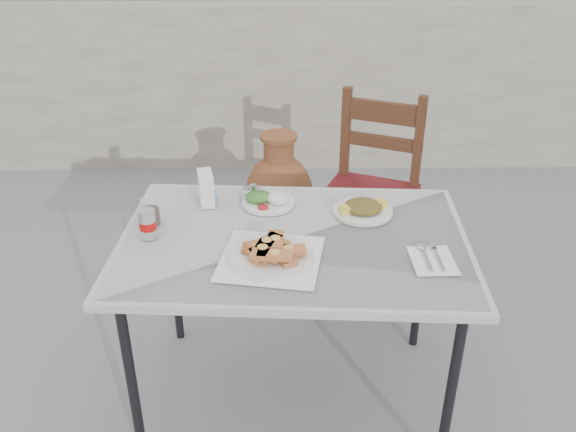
{
  "coord_description": "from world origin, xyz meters",
  "views": [
    {
      "loc": [
        -0.01,
        -1.92,
        1.93
      ],
      "look_at": [
        0.02,
        0.07,
        0.85
      ],
      "focal_mm": 38.0,
      "sensor_mm": 36.0,
      "label": 1
    }
  ],
  "objects_px": {
    "pide_plate": "(271,251)",
    "chair": "(370,192)",
    "soda_can": "(148,224)",
    "cafe_table": "(294,250)",
    "terracotta_urn": "(279,196)",
    "condiment_caddy": "(253,195)",
    "salad_chopped_plate": "(363,208)",
    "cola_glass": "(151,213)",
    "napkin_holder": "(206,188)",
    "salad_rice_plate": "(268,200)"
  },
  "relations": [
    {
      "from": "soda_can",
      "to": "condiment_caddy",
      "type": "bearing_deg",
      "value": 38.33
    },
    {
      "from": "soda_can",
      "to": "terracotta_urn",
      "type": "distance_m",
      "value": 1.42
    },
    {
      "from": "napkin_holder",
      "to": "soda_can",
      "type": "bearing_deg",
      "value": -136.04
    },
    {
      "from": "cola_glass",
      "to": "napkin_holder",
      "type": "xyz_separation_m",
      "value": [
        0.19,
        0.17,
        0.02
      ]
    },
    {
      "from": "salad_chopped_plate",
      "to": "terracotta_urn",
      "type": "relative_size",
      "value": 0.34
    },
    {
      "from": "pide_plate",
      "to": "salad_chopped_plate",
      "type": "relative_size",
      "value": 1.67
    },
    {
      "from": "soda_can",
      "to": "cola_glass",
      "type": "bearing_deg",
      "value": 94.61
    },
    {
      "from": "cafe_table",
      "to": "cola_glass",
      "type": "relative_size",
      "value": 12.65
    },
    {
      "from": "cafe_table",
      "to": "terracotta_urn",
      "type": "bearing_deg",
      "value": 92.63
    },
    {
      "from": "salad_chopped_plate",
      "to": "napkin_holder",
      "type": "xyz_separation_m",
      "value": [
        -0.63,
        0.09,
        0.05
      ]
    },
    {
      "from": "soda_can",
      "to": "condiment_caddy",
      "type": "distance_m",
      "value": 0.48
    },
    {
      "from": "salad_rice_plate",
      "to": "soda_can",
      "type": "xyz_separation_m",
      "value": [
        -0.43,
        -0.26,
        0.04
      ]
    },
    {
      "from": "salad_rice_plate",
      "to": "napkin_holder",
      "type": "bearing_deg",
      "value": 176.96
    },
    {
      "from": "chair",
      "to": "soda_can",
      "type": "bearing_deg",
      "value": -114.47
    },
    {
      "from": "salad_chopped_plate",
      "to": "soda_can",
      "type": "distance_m",
      "value": 0.83
    },
    {
      "from": "condiment_caddy",
      "to": "cola_glass",
      "type": "bearing_deg",
      "value": -153.22
    },
    {
      "from": "napkin_holder",
      "to": "chair",
      "type": "distance_m",
      "value": 1.03
    },
    {
      "from": "pide_plate",
      "to": "soda_can",
      "type": "xyz_separation_m",
      "value": [
        -0.45,
        0.15,
        0.02
      ]
    },
    {
      "from": "salad_rice_plate",
      "to": "pide_plate",
      "type": "bearing_deg",
      "value": -87.57
    },
    {
      "from": "soda_can",
      "to": "condiment_caddy",
      "type": "relative_size",
      "value": 1.03
    },
    {
      "from": "pide_plate",
      "to": "chair",
      "type": "height_order",
      "value": "chair"
    },
    {
      "from": "pide_plate",
      "to": "cafe_table",
      "type": "bearing_deg",
      "value": 60.39
    },
    {
      "from": "cafe_table",
      "to": "salad_rice_plate",
      "type": "height_order",
      "value": "salad_rice_plate"
    },
    {
      "from": "cafe_table",
      "to": "chair",
      "type": "distance_m",
      "value": 1.0
    },
    {
      "from": "pide_plate",
      "to": "chair",
      "type": "relative_size",
      "value": 0.39
    },
    {
      "from": "condiment_caddy",
      "to": "napkin_holder",
      "type": "bearing_deg",
      "value": -173.33
    },
    {
      "from": "cola_glass",
      "to": "terracotta_urn",
      "type": "relative_size",
      "value": 0.15
    },
    {
      "from": "cola_glass",
      "to": "terracotta_urn",
      "type": "bearing_deg",
      "value": 66.86
    },
    {
      "from": "pide_plate",
      "to": "cola_glass",
      "type": "xyz_separation_m",
      "value": [
        -0.46,
        0.26,
        0.01
      ]
    },
    {
      "from": "salad_rice_plate",
      "to": "terracotta_urn",
      "type": "xyz_separation_m",
      "value": [
        0.04,
        0.98,
        -0.48
      ]
    },
    {
      "from": "soda_can",
      "to": "terracotta_urn",
      "type": "height_order",
      "value": "soda_can"
    },
    {
      "from": "salad_chopped_plate",
      "to": "salad_rice_plate",
      "type": "bearing_deg",
      "value": 167.86
    },
    {
      "from": "soda_can",
      "to": "cola_glass",
      "type": "height_order",
      "value": "soda_can"
    },
    {
      "from": "pide_plate",
      "to": "chair",
      "type": "distance_m",
      "value": 1.18
    },
    {
      "from": "pide_plate",
      "to": "cola_glass",
      "type": "height_order",
      "value": "cola_glass"
    },
    {
      "from": "cola_glass",
      "to": "condiment_caddy",
      "type": "bearing_deg",
      "value": 26.78
    },
    {
      "from": "cola_glass",
      "to": "condiment_caddy",
      "type": "xyz_separation_m",
      "value": [
        0.38,
        0.19,
        -0.02
      ]
    },
    {
      "from": "salad_rice_plate",
      "to": "soda_can",
      "type": "bearing_deg",
      "value": -149.06
    },
    {
      "from": "salad_chopped_plate",
      "to": "cafe_table",
      "type": "bearing_deg",
      "value": -146.11
    },
    {
      "from": "cafe_table",
      "to": "napkin_holder",
      "type": "bearing_deg",
      "value": 141.18
    },
    {
      "from": "salad_rice_plate",
      "to": "napkin_holder",
      "type": "distance_m",
      "value": 0.25
    },
    {
      "from": "pide_plate",
      "to": "condiment_caddy",
      "type": "bearing_deg",
      "value": 99.84
    },
    {
      "from": "salad_chopped_plate",
      "to": "napkin_holder",
      "type": "height_order",
      "value": "napkin_holder"
    },
    {
      "from": "salad_rice_plate",
      "to": "soda_can",
      "type": "relative_size",
      "value": 1.94
    },
    {
      "from": "condiment_caddy",
      "to": "salad_chopped_plate",
      "type": "bearing_deg",
      "value": -14.87
    },
    {
      "from": "salad_chopped_plate",
      "to": "chair",
      "type": "relative_size",
      "value": 0.23
    },
    {
      "from": "salad_rice_plate",
      "to": "salad_chopped_plate",
      "type": "xyz_separation_m",
      "value": [
        0.38,
        -0.08,
        -0.0
      ]
    },
    {
      "from": "salad_chopped_plate",
      "to": "condiment_caddy",
      "type": "height_order",
      "value": "condiment_caddy"
    },
    {
      "from": "salad_rice_plate",
      "to": "napkin_holder",
      "type": "height_order",
      "value": "napkin_holder"
    },
    {
      "from": "cafe_table",
      "to": "cola_glass",
      "type": "height_order",
      "value": "cola_glass"
    }
  ]
}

